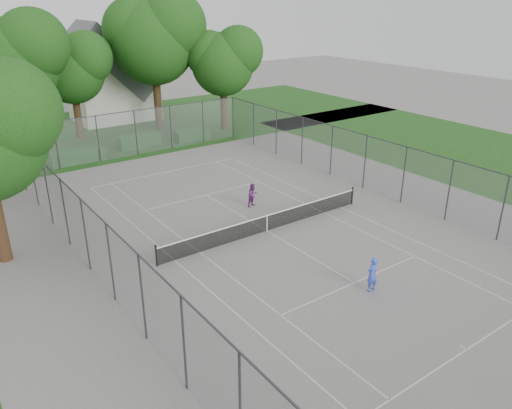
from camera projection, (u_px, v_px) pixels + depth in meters
ground at (267, 231)px, 26.64m from camera, size 120.00×120.00×0.00m
grass_far at (99, 131)px, 46.10m from camera, size 60.00×20.00×0.00m
grass_right at (495, 158)px, 38.46m from camera, size 16.00×40.00×0.00m
court_markings at (267, 231)px, 26.64m from camera, size 11.03×23.83×0.01m
tennis_net at (267, 222)px, 26.44m from camera, size 12.87×0.10×1.10m
perimeter_fence at (267, 200)px, 25.94m from camera, size 18.08×34.08×3.52m
tree_far_left at (14, 55)px, 36.93m from camera, size 7.60×6.93×10.92m
tree_far_midleft at (72, 66)px, 41.54m from camera, size 6.29×5.74×9.03m
tree_far_midright at (154, 36)px, 43.72m from camera, size 8.44×7.71×12.14m
tree_far_right at (224, 59)px, 44.42m from camera, size 6.44×5.88×9.26m
hedge_left at (77, 156)px, 37.32m from camera, size 3.95×1.18×0.99m
hedge_mid at (139, 141)px, 41.03m from camera, size 3.47×0.99×1.09m
hedge_right at (192, 135)px, 43.04m from camera, size 3.04×1.12×0.91m
house at (112, 81)px, 49.18m from camera, size 7.62×5.91×9.49m
girl_player at (372, 274)px, 21.00m from camera, size 0.58×0.38×1.58m
woman_player at (253, 195)px, 29.52m from camera, size 0.79×0.67×1.43m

